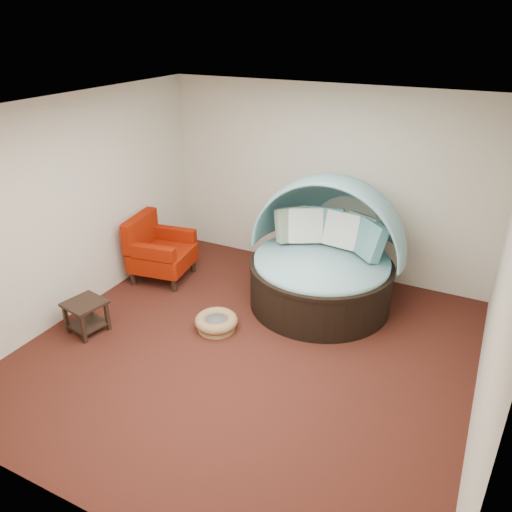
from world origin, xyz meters
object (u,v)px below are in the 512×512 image
at_px(red_armchair, 158,250).
at_px(canopy_daybed, 325,247).
at_px(side_table, 86,313).
at_px(pet_basket, 216,322).

bearing_deg(red_armchair, canopy_daybed, 2.06).
distance_m(red_armchair, side_table, 1.61).
xyz_separation_m(red_armchair, side_table, (0.06, -1.60, -0.18)).
height_order(red_armchair, side_table, red_armchair).
distance_m(canopy_daybed, red_armchair, 2.52).
bearing_deg(side_table, canopy_daybed, 40.94).
relative_size(canopy_daybed, side_table, 4.07).
bearing_deg(pet_basket, side_table, -151.63).
bearing_deg(red_armchair, side_table, -96.52).
height_order(canopy_daybed, side_table, canopy_daybed).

